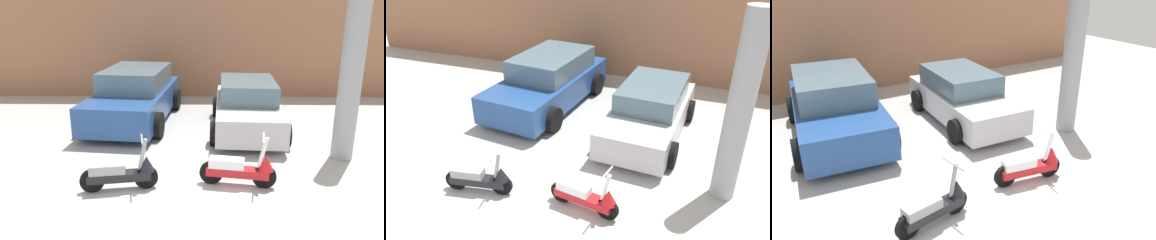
# 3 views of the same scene
# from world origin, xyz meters

# --- Properties ---
(ground_plane) EXTENTS (28.00, 28.00, 0.00)m
(ground_plane) POSITION_xyz_m (0.00, 0.00, 0.00)
(ground_plane) COLOR #B2B2B2
(wall_back) EXTENTS (19.60, 0.12, 3.53)m
(wall_back) POSITION_xyz_m (0.00, 8.02, 1.77)
(wall_back) COLOR #9E6B4C
(wall_back) RESTS_ON ground_plane
(scooter_front_left) EXTENTS (1.33, 0.53, 0.93)m
(scooter_front_left) POSITION_xyz_m (-0.63, 0.96, 0.33)
(scooter_front_left) COLOR black
(scooter_front_left) RESTS_ON ground_plane
(scooter_front_right) EXTENTS (1.35, 0.53, 0.95)m
(scooter_front_right) POSITION_xyz_m (1.43, 1.14, 0.34)
(scooter_front_right) COLOR black
(scooter_front_right) RESTS_ON ground_plane
(car_rear_left) EXTENTS (2.40, 4.42, 1.44)m
(car_rear_left) POSITION_xyz_m (-1.06, 5.09, 0.69)
(car_rear_left) COLOR navy
(car_rear_left) RESTS_ON ground_plane
(car_rear_center) EXTENTS (1.99, 3.81, 1.26)m
(car_rear_center) POSITION_xyz_m (1.93, 4.35, 0.60)
(car_rear_center) COLOR #B7B7BC
(car_rear_center) RESTS_ON ground_plane
(support_column_side) EXTENTS (0.44, 0.44, 3.53)m
(support_column_side) POSITION_xyz_m (3.70, 2.47, 1.77)
(support_column_side) COLOR #99999E
(support_column_side) RESTS_ON ground_plane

